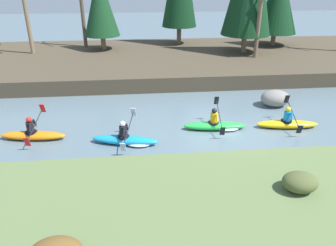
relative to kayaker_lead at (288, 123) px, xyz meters
name	(u,v)px	position (x,y,z in m)	size (l,w,h in m)	color
ground_plane	(224,132)	(-2.88, -0.11, -0.22)	(90.00, 90.00, 0.00)	slate
riverbank_near	(291,235)	(-2.88, -6.61, 0.09)	(44.00, 7.60, 0.62)	#5B7042
riverbank_far	(187,60)	(-2.88, 10.86, 0.22)	(44.00, 11.59, 0.88)	#473D2D
conifer_tree_far_left	(100,3)	(-8.99, 12.88, 3.99)	(2.61, 2.61, 5.64)	#7A664C
conifer_tree_centre	(278,1)	(4.48, 13.17, 4.02)	(3.29, 3.29, 5.75)	#7A664C
bare_tree_upstream	(26,8)	(-14.00, 12.16, 3.77)	(3.64, 3.59, 6.60)	#7A664C
bare_tree_mid_downstream	(259,20)	(1.69, 9.39, 3.15)	(2.94, 2.91, 5.28)	brown
shrub_clump_second	(300,182)	(-2.08, -5.23, 0.67)	(1.02, 0.85, 0.55)	#4C562D
kayaker_lead	(288,123)	(0.00, 0.00, 0.00)	(2.79, 2.07, 1.20)	yellow
kayaker_middle	(217,125)	(-3.15, 0.14, -0.02)	(2.79, 2.07, 1.20)	green
kayaker_trailing	(128,140)	(-7.05, -0.82, -0.02)	(2.79, 2.05, 1.20)	#1993D6
kayaker_far_back	(33,134)	(-10.93, -0.01, 0.00)	(2.79, 2.07, 1.20)	orange
boulder_midstream	(275,98)	(0.45, 2.57, 0.20)	(1.48, 1.16, 0.84)	gray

